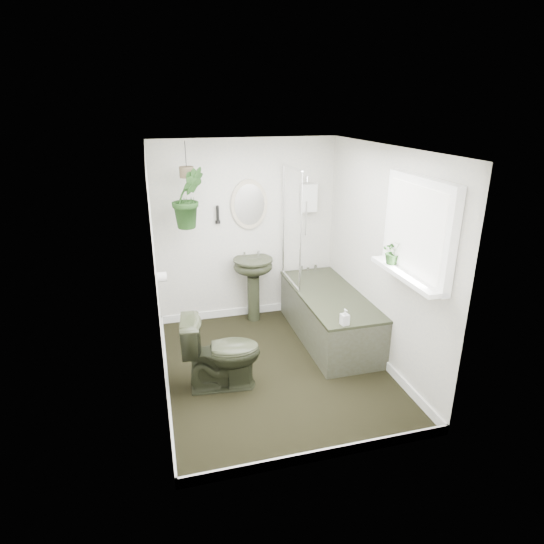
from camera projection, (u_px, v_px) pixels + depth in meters
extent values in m
cube|color=black|center=(276.00, 369.00, 4.90)|extent=(2.30, 2.80, 0.02)
cube|color=white|center=(276.00, 147.00, 4.09)|extent=(2.30, 2.80, 0.02)
cube|color=silver|center=(246.00, 231.00, 5.77)|extent=(2.30, 0.02, 2.30)
cube|color=silver|center=(329.00, 333.00, 3.22)|extent=(2.30, 0.02, 2.30)
cube|color=silver|center=(156.00, 279.00, 4.21)|extent=(0.02, 2.80, 2.30)
cube|color=silver|center=(382.00, 258.00, 4.77)|extent=(0.02, 2.80, 2.30)
cube|color=white|center=(276.00, 364.00, 4.88)|extent=(2.30, 2.80, 0.10)
cube|color=white|center=(309.00, 198.00, 5.76)|extent=(0.20, 0.10, 0.35)
ellipsoid|color=beige|center=(249.00, 205.00, 5.62)|extent=(0.46, 0.03, 0.62)
cylinder|color=black|center=(218.00, 215.00, 5.55)|extent=(0.04, 0.04, 0.22)
cylinder|color=white|center=(162.00, 277.00, 4.95)|extent=(0.11, 0.11, 0.11)
cube|color=white|center=(418.00, 229.00, 3.95)|extent=(0.08, 1.00, 0.90)
cube|color=white|center=(406.00, 275.00, 4.08)|extent=(0.18, 1.00, 0.04)
cube|color=white|center=(414.00, 229.00, 3.94)|extent=(0.01, 0.86, 0.76)
imported|color=#282C1C|center=(222.00, 352.00, 4.45)|extent=(0.80, 0.51, 0.77)
imported|color=black|center=(394.00, 252.00, 4.26)|extent=(0.26, 0.25, 0.24)
imported|color=black|center=(188.00, 198.00, 5.08)|extent=(0.43, 0.37, 0.69)
imported|color=#2D2524|center=(345.00, 317.00, 4.55)|extent=(0.09, 0.09, 0.17)
cylinder|color=brown|center=(187.00, 172.00, 4.98)|extent=(0.16, 0.16, 0.12)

